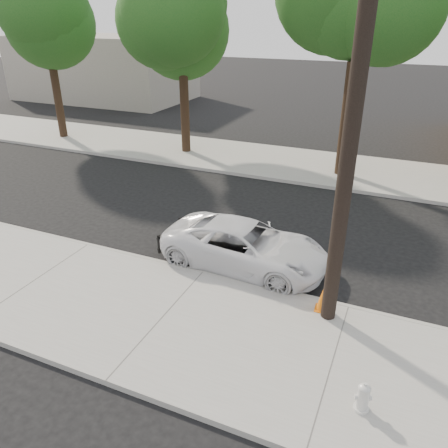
{
  "coord_description": "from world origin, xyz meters",
  "views": [
    {
      "loc": [
        4.68,
        -11.41,
        6.68
      ],
      "look_at": [
        0.02,
        -0.69,
        1.0
      ],
      "focal_mm": 35.0,
      "sensor_mm": 36.0,
      "label": 1
    }
  ],
  "objects_px": {
    "utility_pole": "(352,126)",
    "traffic_cone": "(324,298)",
    "police_cruiser": "(246,246)",
    "fire_hydrant": "(363,398)"
  },
  "relations": [
    {
      "from": "police_cruiser",
      "to": "traffic_cone",
      "type": "bearing_deg",
      "value": -115.68
    },
    {
      "from": "utility_pole",
      "to": "traffic_cone",
      "type": "bearing_deg",
      "value": 130.47
    },
    {
      "from": "police_cruiser",
      "to": "traffic_cone",
      "type": "distance_m",
      "value": 2.9
    },
    {
      "from": "utility_pole",
      "to": "fire_hydrant",
      "type": "distance_m",
      "value": 5.06
    },
    {
      "from": "police_cruiser",
      "to": "fire_hydrant",
      "type": "bearing_deg",
      "value": -134.02
    },
    {
      "from": "utility_pole",
      "to": "police_cruiser",
      "type": "distance_m",
      "value": 5.11
    },
    {
      "from": "police_cruiser",
      "to": "traffic_cone",
      "type": "xyz_separation_m",
      "value": [
        2.55,
        -1.38,
        -0.17
      ]
    },
    {
      "from": "fire_hydrant",
      "to": "utility_pole",
      "type": "bearing_deg",
      "value": 96.02
    },
    {
      "from": "fire_hydrant",
      "to": "police_cruiser",
      "type": "bearing_deg",
      "value": 115.25
    },
    {
      "from": "police_cruiser",
      "to": "utility_pole",
      "type": "bearing_deg",
      "value": -117.4
    }
  ]
}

